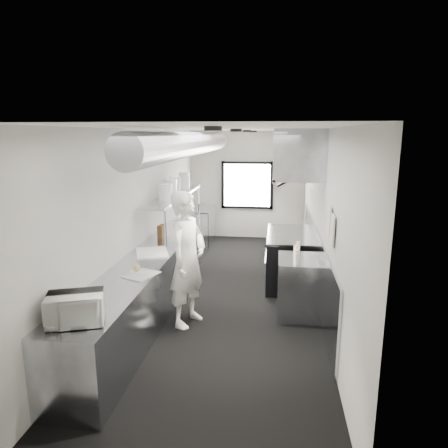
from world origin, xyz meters
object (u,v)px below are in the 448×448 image
(prep_counter, at_px, (156,276))
(plate_stack_d, at_px, (184,181))
(pass_shelf, at_px, (175,196))
(deli_tub_a, at_px, (83,299))
(deli_tub_b, at_px, (85,298))
(small_plate, at_px, (137,272))
(cutting_board, at_px, (152,253))
(squeeze_bottle_c, at_px, (297,253))
(exhaust_hood, at_px, (297,153))
(squeeze_bottle_b, at_px, (296,255))
(bottle_station, at_px, (299,287))
(squeeze_bottle_a, at_px, (296,259))
(knife_block, at_px, (162,231))
(far_work_table, at_px, (199,226))
(squeeze_bottle_e, at_px, (298,247))
(plate_stack_a, at_px, (166,192))
(range, at_px, (289,258))
(squeeze_bottle_d, at_px, (295,250))
(plate_stack_b, at_px, (170,187))
(line_cook, at_px, (188,259))
(microwave, at_px, (75,309))
(plate_stack_c, at_px, (175,185))

(prep_counter, distance_m, plate_stack_d, 2.63)
(pass_shelf, bearing_deg, deli_tub_a, -91.84)
(deli_tub_b, distance_m, small_plate, 1.08)
(cutting_board, distance_m, squeeze_bottle_c, 2.24)
(pass_shelf, bearing_deg, exhaust_hood, -7.47)
(deli_tub_a, relative_size, squeeze_bottle_b, 0.77)
(bottle_station, xyz_separation_m, squeeze_bottle_a, (-0.08, -0.27, 0.53))
(small_plate, bearing_deg, knife_block, 95.67)
(far_work_table, bearing_deg, small_plate, -89.04)
(squeeze_bottle_e, bearing_deg, deli_tub_a, -136.62)
(small_plate, xyz_separation_m, plate_stack_a, (-0.12, 1.97, 0.80))
(range, bearing_deg, plate_stack_d, 153.92)
(exhaust_hood, height_order, squeeze_bottle_a, exhaust_hood)
(squeeze_bottle_c, relative_size, squeeze_bottle_d, 1.09)
(plate_stack_a, height_order, plate_stack_d, plate_stack_d)
(plate_stack_b, bearing_deg, pass_shelf, 80.27)
(deli_tub_a, height_order, cutting_board, deli_tub_a)
(far_work_table, xyz_separation_m, line_cook, (0.68, -4.38, 0.53))
(squeeze_bottle_d, bearing_deg, cutting_board, -175.51)
(plate_stack_b, height_order, plate_stack_d, plate_stack_d)
(prep_counter, relative_size, microwave, 12.08)
(squeeze_bottle_a, bearing_deg, plate_stack_a, 149.30)
(range, relative_size, far_work_table, 1.33)
(microwave, xyz_separation_m, squeeze_bottle_d, (2.24, 2.58, -0.07))
(plate_stack_a, height_order, squeeze_bottle_a, plate_stack_a)
(squeeze_bottle_b, bearing_deg, cutting_board, 176.09)
(deli_tub_a, bearing_deg, plate_stack_b, 88.56)
(knife_block, distance_m, squeeze_bottle_b, 2.59)
(prep_counter, relative_size, cutting_board, 9.55)
(prep_counter, relative_size, squeeze_bottle_b, 31.15)
(range, relative_size, bottle_station, 1.78)
(knife_block, distance_m, plate_stack_c, 1.17)
(small_plate, bearing_deg, squeeze_bottle_a, 16.42)
(exhaust_hood, relative_size, bottle_station, 2.44)
(knife_block, bearing_deg, exhaust_hood, 17.21)
(deli_tub_b, bearing_deg, plate_stack_b, 88.79)
(plate_stack_c, height_order, plate_stack_d, plate_stack_d)
(exhaust_hood, height_order, small_plate, exhaust_hood)
(plate_stack_b, height_order, squeeze_bottle_c, plate_stack_b)
(deli_tub_b, bearing_deg, squeeze_bottle_d, 41.67)
(pass_shelf, xyz_separation_m, plate_stack_a, (-0.00, -0.62, 0.18))
(plate_stack_c, bearing_deg, prep_counter, -87.66)
(squeeze_bottle_d, bearing_deg, exhaust_hood, 89.13)
(far_work_table, relative_size, plate_stack_c, 3.82)
(prep_counter, bearing_deg, pass_shelf, 91.56)
(deli_tub_a, bearing_deg, exhaust_hood, 54.55)
(exhaust_hood, bearing_deg, plate_stack_c, 167.87)
(squeeze_bottle_a, xyz_separation_m, squeeze_bottle_b, (0.01, 0.11, 0.02))
(plate_stack_b, xyz_separation_m, plate_stack_d, (0.04, 0.96, 0.01))
(squeeze_bottle_a, bearing_deg, squeeze_bottle_b, 84.37)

